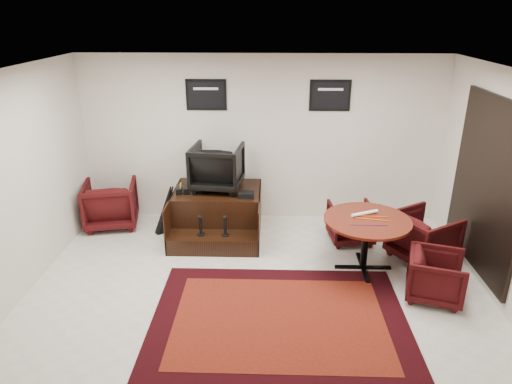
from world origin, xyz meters
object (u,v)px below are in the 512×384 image
(meeting_table, at_px, (367,225))
(table_chair_back, at_px, (351,221))
(table_chair_window, at_px, (424,234))
(armchair_side, at_px, (111,202))
(table_chair_corner, at_px, (436,274))
(shine_chair, at_px, (217,165))
(shine_podium, at_px, (218,213))

(meeting_table, height_order, table_chair_back, meeting_table)
(meeting_table, relative_size, table_chair_window, 1.48)
(table_chair_back, height_order, table_chair_window, table_chair_window)
(armchair_side, xyz_separation_m, table_chair_corner, (4.78, -1.97, -0.09))
(shine_chair, xyz_separation_m, table_chair_corner, (2.96, -1.90, -0.78))
(shine_podium, height_order, armchair_side, armchair_side)
(shine_podium, xyz_separation_m, shine_chair, (0.00, 0.15, 0.79))
(shine_podium, xyz_separation_m, meeting_table, (2.19, -1.08, 0.35))
(table_chair_window, relative_size, table_chair_corner, 1.18)
(table_chair_back, height_order, table_chair_corner, table_chair_corner)
(meeting_table, height_order, table_chair_corner, meeting_table)
(shine_chair, relative_size, meeting_table, 0.68)
(shine_podium, bearing_deg, armchair_side, 173.27)
(shine_chair, xyz_separation_m, table_chair_window, (3.09, -0.92, -0.72))
(armchair_side, height_order, table_chair_corner, armchair_side)
(shine_chair, bearing_deg, table_chair_back, 176.88)
(armchair_side, height_order, meeting_table, armchair_side)
(table_chair_window, bearing_deg, meeting_table, 77.26)
(table_chair_corner, bearing_deg, table_chair_back, 45.10)
(meeting_table, bearing_deg, shine_chair, 150.69)
(shine_podium, height_order, table_chair_back, shine_podium)
(shine_podium, relative_size, table_chair_corner, 2.13)
(shine_chair, height_order, table_chair_corner, shine_chair)
(shine_podium, bearing_deg, table_chair_window, -14.13)
(shine_chair, distance_m, armchair_side, 1.96)
(meeting_table, xyz_separation_m, table_chair_window, (0.91, 0.30, -0.28))
(table_chair_corner, bearing_deg, shine_chair, 74.19)
(shine_chair, distance_m, table_chair_corner, 3.60)
(table_chair_window, height_order, table_chair_corner, table_chair_window)
(shine_podium, relative_size, shine_chair, 1.80)
(table_chair_corner, bearing_deg, armchair_side, 84.54)
(table_chair_window, bearing_deg, shine_chair, 42.08)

